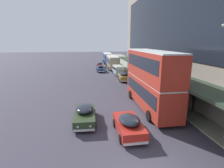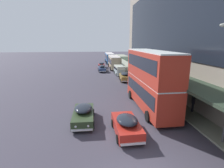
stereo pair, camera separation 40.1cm
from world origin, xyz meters
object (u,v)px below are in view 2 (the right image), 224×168
at_px(sedan_lead_mid, 102,68).
at_px(sedan_trailing_mid, 125,77).
at_px(sedan_second_near, 127,125).
at_px(transit_bus_kerbside_front, 150,78).
at_px(transit_bus_kerbside_far, 110,57).
at_px(sedan_far_back, 101,65).
at_px(vw_van, 119,70).
at_px(transit_bus_kerbside_rear, 114,61).
at_px(pedestrian_at_kerb, 193,102).
at_px(sedan_oncoming_front, 83,114).

bearing_deg(sedan_lead_mid, sedan_trailing_mid, -72.16).
bearing_deg(sedan_trailing_mid, sedan_second_near, -100.90).
bearing_deg(transit_bus_kerbside_front, transit_bus_kerbside_far, 89.63).
bearing_deg(sedan_trailing_mid, sedan_far_back, 101.02).
relative_size(transit_bus_kerbside_far, sedan_trailing_mid, 2.55).
bearing_deg(sedan_lead_mid, vw_van, -54.93).
height_order(transit_bus_kerbside_rear, sedan_trailing_mid, transit_bus_kerbside_rear).
bearing_deg(sedan_trailing_mid, pedestrian_at_kerb, -76.32).
distance_m(sedan_lead_mid, sedan_second_near, 29.83).
xyz_separation_m(transit_bus_kerbside_front, transit_bus_kerbside_far, (0.27, 41.75, -1.43)).
bearing_deg(transit_bus_kerbside_front, pedestrian_at_kerb, -25.40).
relative_size(sedan_far_back, vw_van, 0.95).
distance_m(transit_bus_kerbside_front, sedan_oncoming_front, 7.78).
relative_size(transit_bus_kerbside_far, sedan_second_near, 2.66).
bearing_deg(sedan_far_back, transit_bus_kerbside_far, 72.71).
xyz_separation_m(sedan_trailing_mid, pedestrian_at_kerb, (3.80, -15.60, 0.41)).
distance_m(transit_bus_kerbside_far, sedan_far_back, 11.64).
xyz_separation_m(sedan_oncoming_front, sedan_trailing_mid, (7.01, 16.29, 0.03)).
distance_m(transit_bus_kerbside_rear, vw_van, 8.88).
distance_m(sedan_far_back, sedan_lead_mid, 5.94).
bearing_deg(sedan_oncoming_front, sedan_lead_mid, 82.76).
xyz_separation_m(sedan_oncoming_front, pedestrian_at_kerb, (10.81, 0.69, 0.43)).
height_order(sedan_second_near, sedan_trailing_mid, sedan_trailing_mid).
distance_m(transit_bus_kerbside_front, pedestrian_at_kerb, 4.84).
distance_m(sedan_far_back, sedan_oncoming_front, 33.44).
bearing_deg(pedestrian_at_kerb, transit_bus_kerbside_front, 154.60).
distance_m(transit_bus_kerbside_front, sedan_trailing_mid, 13.97).
bearing_deg(sedan_second_near, pedestrian_at_kerb, 23.45).
distance_m(transit_bus_kerbside_front, transit_bus_kerbside_far, 41.78).
relative_size(sedan_oncoming_front, sedan_second_near, 1.05).
height_order(transit_bus_kerbside_rear, pedestrian_at_kerb, transit_bus_kerbside_rear).
distance_m(sedan_second_near, vw_van, 25.18).
xyz_separation_m(transit_bus_kerbside_rear, vw_van, (-0.11, -8.85, -0.81)).
bearing_deg(transit_bus_kerbside_front, sedan_oncoming_front, -159.70).
xyz_separation_m(transit_bus_kerbside_far, sedan_oncoming_front, (-7.16, -44.30, -1.13)).
xyz_separation_m(sedan_far_back, vw_van, (3.20, -10.84, 0.34)).
relative_size(sedan_second_near, vw_van, 0.93).
xyz_separation_m(transit_bus_kerbside_front, vw_van, (0.02, 19.85, -2.22)).
xyz_separation_m(transit_bus_kerbside_front, transit_bus_kerbside_rear, (0.13, 28.69, -1.41)).
relative_size(transit_bus_kerbside_front, sedan_lead_mid, 2.07).
height_order(transit_bus_kerbside_front, sedan_second_near, transit_bus_kerbside_front).
relative_size(sedan_trailing_mid, pedestrian_at_kerb, 2.41).
bearing_deg(sedan_trailing_mid, vw_van, 90.97).
bearing_deg(transit_bus_kerbside_rear, pedestrian_at_kerb, -82.92).
height_order(transit_bus_kerbside_front, sedan_lead_mid, transit_bus_kerbside_front).
relative_size(transit_bus_kerbside_front, transit_bus_kerbside_far, 0.91).
height_order(sedan_oncoming_front, sedan_second_near, sedan_second_near).
relative_size(transit_bus_kerbside_rear, vw_van, 2.02).
bearing_deg(transit_bus_kerbside_far, sedan_far_back, -107.29).
xyz_separation_m(transit_bus_kerbside_rear, sedan_far_back, (-3.30, 1.99, -1.15)).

